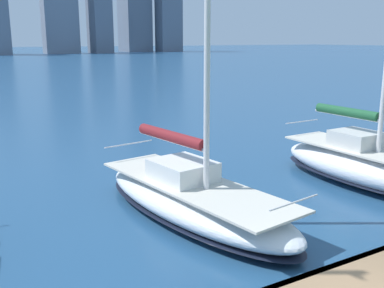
# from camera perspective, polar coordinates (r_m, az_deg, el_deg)

# --- Properties ---
(sailboat_forest) EXTENTS (2.47, 6.85, 11.33)m
(sailboat_forest) POSITION_cam_1_polar(r_m,az_deg,el_deg) (16.71, 20.92, -2.29)
(sailboat_forest) COLOR white
(sailboat_forest) RESTS_ON ground
(sailboat_maroon) EXTENTS (3.52, 8.06, 11.19)m
(sailboat_maroon) POSITION_cam_1_polar(r_m,az_deg,el_deg) (12.77, 0.00, -6.63)
(sailboat_maroon) COLOR silver
(sailboat_maroon) RESTS_ON ground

